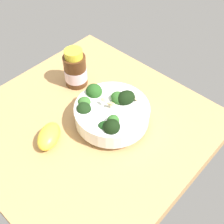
% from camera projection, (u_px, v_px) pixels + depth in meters
% --- Properties ---
extents(ground_plane, '(0.58, 0.58, 0.04)m').
position_uv_depth(ground_plane, '(88.00, 128.00, 0.77)').
color(ground_plane, tan).
extents(bowl_of_broccoli, '(0.19, 0.19, 0.09)m').
position_uv_depth(bowl_of_broccoli, '(111.00, 112.00, 0.72)').
color(bowl_of_broccoli, white).
rests_on(bowl_of_broccoli, ground_plane).
extents(lemon_wedge, '(0.10, 0.09, 0.04)m').
position_uv_depth(lemon_wedge, '(49.00, 136.00, 0.70)').
color(lemon_wedge, yellow).
rests_on(lemon_wedge, ground_plane).
extents(bottle_short, '(0.06, 0.06, 0.12)m').
position_uv_depth(bottle_short, '(75.00, 70.00, 0.82)').
color(bottle_short, '#472814').
rests_on(bottle_short, ground_plane).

